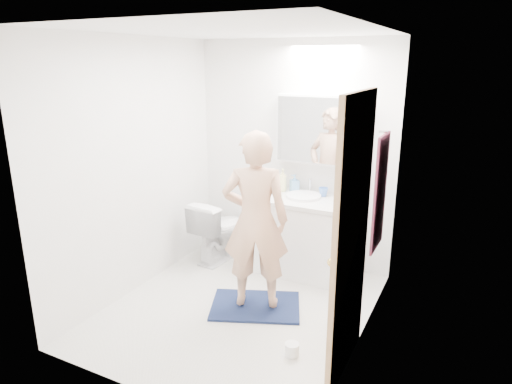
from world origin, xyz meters
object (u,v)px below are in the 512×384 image
Objects in this scene: medicine_cabinet at (319,130)px; soap_bottle_a at (283,180)px; person at (255,221)px; soap_bottle_b at (294,183)px; vanity_cabinet at (301,237)px; toothbrush_cup at (323,192)px; toilet at (219,229)px; toilet_paper_roll at (292,349)px.

medicine_cabinet is 0.67m from soap_bottle_a.
soap_bottle_b is (-0.07, 1.06, 0.07)m from person.
soap_bottle_b is (0.13, 0.03, -0.03)m from soap_bottle_a.
toothbrush_cup reaches higher than vanity_cabinet.
medicine_cabinet is at bearing -121.38° from person.
vanity_cabinet is at bearing -27.40° from soap_bottle_a.
toilet is 6.44× the size of toilet_paper_roll.
vanity_cabinet is 0.95m from toilet.
toothbrush_cup is at bearing 101.01° from toilet_paper_roll.
soap_bottle_a is at bearing -170.66° from medicine_cabinet.
toilet is 0.92m from soap_bottle_a.
vanity_cabinet is at bearing -118.67° from person.
person reaches higher than toothbrush_cup.
person is 6.49× the size of soap_bottle_a.
soap_bottle_a is at bearing 152.60° from vanity_cabinet.
soap_bottle_a is 1.29× the size of soap_bottle_b.
toothbrush_cup is 1.77m from toilet_paper_roll.
vanity_cabinet is at bearing -47.85° from soap_bottle_b.
person is (-0.17, -1.09, -0.66)m from medicine_cabinet.
medicine_cabinet is 4.63× the size of soap_bottle_b.
toilet is 7.11× the size of toothbrush_cup.
person is 14.43× the size of toilet_paper_roll.
soap_bottle_a is (-0.29, 0.15, 0.55)m from vanity_cabinet.
toilet is 0.45× the size of person.
soap_bottle_b is at bearing -172.83° from medicine_cabinet.
toothbrush_cup is at bearing -160.14° from toilet.
soap_bottle_b is at bearing 13.35° from soap_bottle_a.
person reaches higher than soap_bottle_a.
person is at bearing -104.37° from toothbrush_cup.
person is at bearing -99.03° from medicine_cabinet.
person is 8.35× the size of soap_bottle_b.
medicine_cabinet is 1.24× the size of toilet.
toilet is at bearing 138.06° from toilet_paper_roll.
vanity_cabinet is 1.50m from toilet_paper_roll.
toilet_paper_roll is (0.39, -1.59, -1.45)m from medicine_cabinet.
toothbrush_cup is at bearing 1.25° from soap_bottle_a.
toilet_paper_roll is at bearing -76.13° from medicine_cabinet.
medicine_cabinet is at bearing 151.76° from toothbrush_cup.
medicine_cabinet reaches higher than person.
toilet_paper_roll is (0.47, -1.38, -0.34)m from vanity_cabinet.
medicine_cabinet is at bearing -156.33° from toilet.
vanity_cabinet is at bearing -109.79° from medicine_cabinet.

